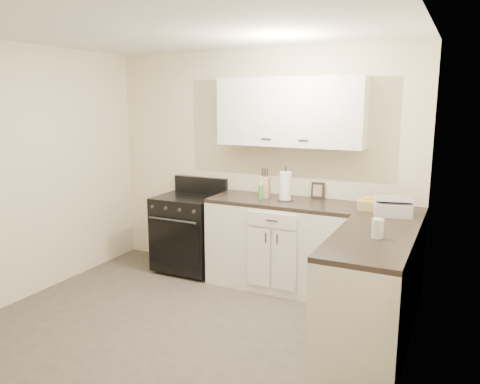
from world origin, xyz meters
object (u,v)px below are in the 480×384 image
at_px(knife_block, 265,187).
at_px(paper_towel, 285,186).
at_px(stove, 188,232).
at_px(wicker_basket, 374,205).
at_px(countertop_grill, 393,208).

xyz_separation_m(knife_block, paper_towel, (0.25, -0.04, 0.04)).
bearing_deg(stove, paper_towel, 1.98).
height_order(wicker_basket, countertop_grill, countertop_grill).
height_order(knife_block, countertop_grill, knife_block).
bearing_deg(countertop_grill, knife_block, 159.90).
relative_size(stove, knife_block, 3.75).
relative_size(knife_block, wicker_basket, 0.80).
distance_m(knife_block, countertop_grill, 1.35).
bearing_deg(stove, wicker_basket, -0.37).
height_order(stove, wicker_basket, wicker_basket).
bearing_deg(stove, countertop_grill, -2.85).
xyz_separation_m(paper_towel, wicker_basket, (0.91, -0.05, -0.10)).
bearing_deg(countertop_grill, paper_towel, 160.05).
bearing_deg(countertop_grill, wicker_basket, 139.44).
relative_size(stove, paper_towel, 2.82).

